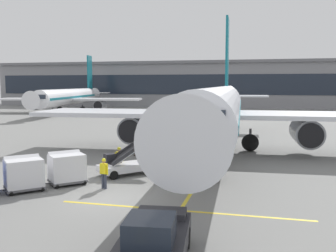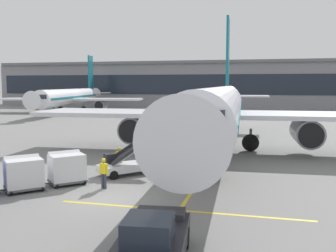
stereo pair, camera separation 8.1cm
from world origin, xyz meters
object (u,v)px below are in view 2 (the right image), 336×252
(parked_airplane, at_px, (219,109))
(safety_cone_engine_keepout, at_px, (138,151))
(distant_airplane, at_px, (71,97))
(baggage_cart_lead, at_px, (67,167))
(pushback_tug, at_px, (152,241))
(belt_loader, at_px, (128,161))
(safety_cone_nose_mark, at_px, (152,149))
(ground_crew_by_carts, at_px, (104,171))
(safety_cone_wingtip, at_px, (140,150))
(baggage_cart_second, at_px, (24,173))
(ground_crew_by_loader, at_px, (119,158))

(parked_airplane, bearing_deg, safety_cone_engine_keepout, -152.90)
(distant_airplane, bearing_deg, baggage_cart_lead, -62.36)
(parked_airplane, height_order, pushback_tug, parked_airplane)
(belt_loader, xyz_separation_m, distant_airplane, (-30.13, 49.22, 2.30))
(pushback_tug, bearing_deg, safety_cone_nose_mark, 106.24)
(parked_airplane, bearing_deg, belt_loader, -115.96)
(pushback_tug, relative_size, ground_crew_by_carts, 2.64)
(safety_cone_engine_keepout, relative_size, safety_cone_wingtip, 0.98)
(parked_airplane, distance_m, belt_loader, 11.25)
(baggage_cart_lead, height_order, baggage_cart_second, same)
(baggage_cart_lead, distance_m, baggage_cart_second, 2.45)
(ground_crew_by_loader, xyz_separation_m, safety_cone_engine_keepout, (-0.81, 6.43, -0.68))
(baggage_cart_second, xyz_separation_m, ground_crew_by_carts, (4.13, 1.42, -0.00))
(parked_airplane, distance_m, safety_cone_nose_mark, 6.70)
(ground_crew_by_carts, xyz_separation_m, safety_cone_wingtip, (-1.34, 10.73, -0.68))
(parked_airplane, height_order, ground_crew_by_carts, parked_airplane)
(ground_crew_by_loader, height_order, safety_cone_engine_keepout, ground_crew_by_loader)
(distant_airplane, bearing_deg, baggage_cart_second, -64.53)
(parked_airplane, bearing_deg, safety_cone_wingtip, -156.65)
(baggage_cart_second, xyz_separation_m, ground_crew_by_loader, (3.59, 5.21, -0.00))
(safety_cone_nose_mark, bearing_deg, parked_airplane, 19.33)
(belt_loader, distance_m, distant_airplane, 57.75)
(baggage_cart_lead, xyz_separation_m, safety_cone_nose_mark, (2.00, 11.07, -0.66))
(parked_airplane, height_order, safety_cone_engine_keepout, parked_airplane)
(pushback_tug, bearing_deg, ground_crew_by_carts, 122.42)
(safety_cone_engine_keepout, bearing_deg, ground_crew_by_loader, -82.80)
(safety_cone_engine_keepout, height_order, distant_airplane, distant_airplane)
(ground_crew_by_carts, height_order, safety_cone_nose_mark, ground_crew_by_carts)
(belt_loader, distance_m, safety_cone_wingtip, 7.28)
(safety_cone_nose_mark, bearing_deg, pushback_tug, -73.76)
(parked_airplane, height_order, safety_cone_nose_mark, parked_airplane)
(baggage_cart_lead, relative_size, safety_cone_wingtip, 3.87)
(ground_crew_by_loader, relative_size, safety_cone_wingtip, 2.65)
(baggage_cart_second, relative_size, safety_cone_engine_keepout, 3.94)
(baggage_cart_second, relative_size, safety_cone_nose_mark, 3.61)
(safety_cone_engine_keepout, xyz_separation_m, safety_cone_wingtip, (0.01, 0.51, 0.01))
(ground_crew_by_carts, relative_size, distant_airplane, 0.05)
(baggage_cart_second, xyz_separation_m, safety_cone_engine_keepout, (2.78, 11.63, -0.69))
(baggage_cart_second, xyz_separation_m, safety_cone_wingtip, (2.79, 12.14, -0.68))
(safety_cone_engine_keepout, height_order, safety_cone_wingtip, safety_cone_wingtip)
(baggage_cart_second, height_order, ground_crew_by_loader, baggage_cart_second)
(safety_cone_engine_keepout, distance_m, safety_cone_wingtip, 0.51)
(parked_airplane, bearing_deg, baggage_cart_lead, -119.88)
(ground_crew_by_loader, bearing_deg, parked_airplane, 60.46)
(parked_airplane, bearing_deg, baggage_cart_second, -121.38)
(parked_airplane, xyz_separation_m, pushback_tug, (0.28, -21.63, -2.88))
(safety_cone_wingtip, bearing_deg, ground_crew_by_loader, -83.40)
(parked_airplane, relative_size, distant_airplane, 1.10)
(belt_loader, height_order, safety_cone_wingtip, belt_loader)
(baggage_cart_lead, bearing_deg, distant_airplane, 117.64)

